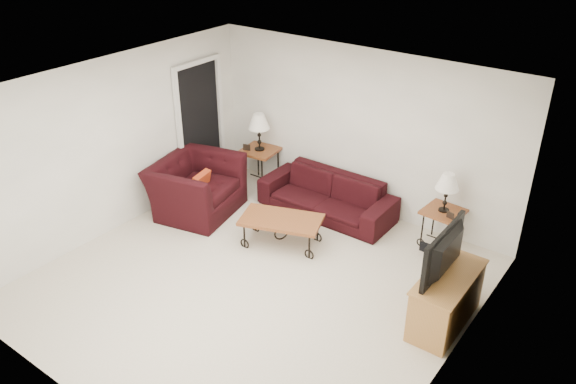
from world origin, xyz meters
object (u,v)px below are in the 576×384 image
object	(u,v)px
lamp_right	(446,192)
coffee_table	(281,231)
lamp_left	(259,132)
armchair	(196,187)
side_table_left	(260,166)
backpack	(430,242)
television	(452,254)
side_table_right	(441,228)
tv_stand	(446,300)
sofa	(327,195)

from	to	relation	value
lamp_right	coffee_table	world-z (taller)	lamp_right
lamp_left	armchair	distance (m)	1.42
coffee_table	side_table_left	bearing A→B (deg)	137.66
backpack	lamp_left	bearing A→B (deg)	153.89
television	side_table_right	bearing A→B (deg)	-155.76
armchair	backpack	bearing A→B (deg)	-85.56
lamp_right	armchair	world-z (taller)	lamp_right
lamp_left	backpack	bearing A→B (deg)	-5.43
coffee_table	television	world-z (taller)	television
armchair	television	distance (m)	4.12
lamp_left	backpack	distance (m)	3.30
side_table_left	coffee_table	size ratio (longest dim) A/B	0.56
side_table_right	tv_stand	size ratio (longest dim) A/B	0.50
lamp_right	tv_stand	world-z (taller)	lamp_right
tv_stand	backpack	world-z (taller)	tv_stand
armchair	lamp_right	bearing A→B (deg)	-81.02
lamp_left	coffee_table	bearing A→B (deg)	-42.34
sofa	backpack	xyz separation A→B (m)	(1.76, -0.12, -0.11)
armchair	sofa	bearing A→B (deg)	-67.44
side_table_left	coffee_table	distance (m)	1.92
coffee_table	tv_stand	bearing A→B (deg)	-4.97
lamp_right	coffee_table	bearing A→B (deg)	-144.25
sofa	armchair	bearing A→B (deg)	-145.35
lamp_left	television	distance (m)	4.18
lamp_right	coffee_table	size ratio (longest dim) A/B	0.50
armchair	side_table_left	bearing A→B (deg)	-20.16
sofa	tv_stand	xyz separation A→B (m)	(2.47, -1.33, 0.03)
side_table_right	lamp_right	world-z (taller)	lamp_right
sofa	television	xyz separation A→B (m)	(2.45, -1.33, 0.64)
tv_stand	television	world-z (taller)	television
side_table_right	television	size ratio (longest dim) A/B	0.56
armchair	tv_stand	world-z (taller)	armchair
side_table_left	backpack	distance (m)	3.22
side_table_right	television	xyz separation A→B (m)	(0.68, -1.51, 0.67)
side_table_right	tv_stand	bearing A→B (deg)	-65.13
side_table_right	tv_stand	world-z (taller)	tv_stand
armchair	backpack	xyz separation A→B (m)	(3.39, 1.01, -0.22)
lamp_left	armchair	xyz separation A→B (m)	(-0.19, -1.31, -0.51)
side_table_left	television	distance (m)	4.23
coffee_table	tv_stand	size ratio (longest dim) A/B	1.01
sofa	backpack	bearing A→B (deg)	-4.06
lamp_right	television	world-z (taller)	television
sofa	side_table_left	distance (m)	1.46
sofa	side_table_right	world-z (taller)	sofa
sofa	tv_stand	distance (m)	2.80
lamp_right	backpack	xyz separation A→B (m)	(-0.01, -0.30, -0.64)
lamp_right	tv_stand	distance (m)	1.74
armchair	side_table_right	bearing A→B (deg)	-81.02
coffee_table	lamp_right	bearing A→B (deg)	35.75
coffee_table	backpack	size ratio (longest dim) A/B	2.85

